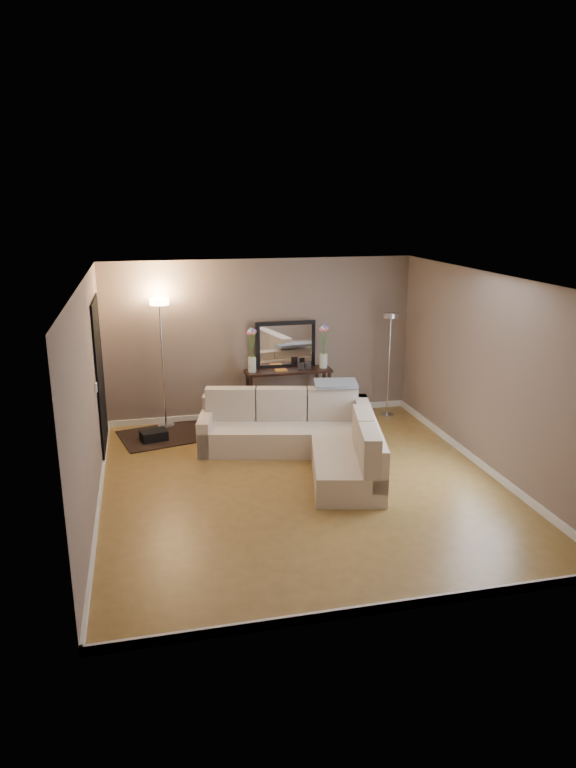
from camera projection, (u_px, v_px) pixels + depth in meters
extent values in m
cube|color=olive|center=(302.00, 484.00, 8.17)|extent=(5.00, 5.50, 0.01)
cube|color=white|center=(303.00, 278.00, 7.45)|extent=(5.00, 5.50, 0.01)
cube|color=#79675D|center=(261.00, 340.00, 10.40)|extent=(5.00, 0.02, 2.60)
cube|color=#79675D|center=(385.00, 478.00, 5.23)|extent=(5.00, 0.02, 2.60)
cube|color=#79675D|center=(88.00, 400.00, 7.27)|extent=(0.02, 5.50, 2.60)
cube|color=#79675D|center=(489.00, 374.00, 8.35)|extent=(0.02, 5.50, 2.60)
cube|color=white|center=(262.00, 413.00, 10.72)|extent=(5.00, 0.03, 0.10)
cube|color=white|center=(378.00, 608.00, 5.59)|extent=(5.00, 0.03, 0.10)
cube|color=white|center=(100.00, 500.00, 7.62)|extent=(0.03, 5.50, 0.10)
cube|color=white|center=(480.00, 463.00, 8.69)|extent=(0.03, 5.50, 0.10)
cube|color=black|center=(100.00, 378.00, 8.93)|extent=(0.02, 1.20, 2.20)
cube|color=white|center=(96.00, 387.00, 8.10)|extent=(0.02, 0.08, 0.12)
cube|color=beige|center=(285.00, 437.00, 9.27)|extent=(2.55, 1.36, 0.37)
cube|color=beige|center=(285.00, 412.00, 9.51)|extent=(2.40, 0.72, 0.52)
cube|color=beige|center=(206.00, 432.00, 9.25)|extent=(0.35, 0.86, 0.52)
cube|color=beige|center=(347.00, 469.00, 8.15)|extent=(1.15, 1.64, 0.37)
cube|color=beige|center=(369.00, 438.00, 8.48)|extent=(0.70, 2.31, 0.52)
cube|color=#C3B39F|center=(231.00, 404.00, 9.37)|extent=(0.75, 0.36, 0.48)
cube|color=#C3B39F|center=(282.00, 404.00, 9.37)|extent=(0.75, 0.36, 0.48)
cube|color=#C3B39F|center=(333.00, 404.00, 9.37)|extent=(0.75, 0.36, 0.48)
cube|color=#C3B39F|center=(363.00, 430.00, 8.30)|extent=(0.35, 0.70, 0.48)
cube|color=#C3B39F|center=(369.00, 450.00, 7.63)|extent=(0.35, 0.70, 0.48)
cube|color=gray|center=(336.00, 383.00, 9.30)|extent=(0.67, 0.46, 0.08)
cube|color=black|center=(289.00, 371.00, 10.30)|extent=(1.39, 0.38, 0.04)
cube|color=black|center=(251.00, 402.00, 10.14)|extent=(0.05, 0.05, 0.81)
cube|color=black|center=(248.00, 396.00, 10.42)|extent=(0.05, 0.05, 0.81)
cube|color=black|center=(329.00, 396.00, 10.42)|extent=(0.05, 0.05, 0.81)
cube|color=black|center=(324.00, 391.00, 10.70)|extent=(0.05, 0.05, 0.81)
cube|color=black|center=(289.00, 409.00, 10.48)|extent=(1.31, 0.35, 0.03)
cube|color=#BF3333|center=(254.00, 405.00, 10.32)|extent=(0.03, 0.17, 0.20)
cube|color=#3359A5|center=(257.00, 404.00, 10.33)|extent=(0.04, 0.17, 0.22)
cube|color=gold|center=(260.00, 403.00, 10.34)|extent=(0.05, 0.17, 0.25)
cube|color=#3F7F4C|center=(263.00, 404.00, 10.36)|extent=(0.05, 0.17, 0.20)
cube|color=#994C99|center=(266.00, 403.00, 10.36)|extent=(0.03, 0.17, 0.22)
cube|color=orange|center=(269.00, 402.00, 10.37)|extent=(0.04, 0.17, 0.25)
cube|color=#262626|center=(272.00, 403.00, 10.39)|extent=(0.05, 0.17, 0.20)
cube|color=#4C99B2|center=(275.00, 402.00, 10.40)|extent=(0.05, 0.17, 0.22)
cube|color=#B2A58C|center=(278.00, 402.00, 10.40)|extent=(0.03, 0.17, 0.25)
cube|color=brown|center=(281.00, 403.00, 10.42)|extent=(0.04, 0.17, 0.20)
cube|color=navy|center=(284.00, 402.00, 10.43)|extent=(0.05, 0.17, 0.22)
cube|color=gold|center=(287.00, 401.00, 10.44)|extent=(0.05, 0.17, 0.25)
cube|color=black|center=(286.00, 345.00, 10.37)|extent=(0.98, 0.05, 0.77)
cube|color=white|center=(286.00, 345.00, 10.35)|extent=(0.86, 0.01, 0.64)
cube|color=orange|center=(281.00, 371.00, 10.25)|extent=(0.19, 0.13, 0.04)
cube|color=black|center=(301.00, 367.00, 10.28)|extent=(0.11, 0.02, 0.14)
cube|color=black|center=(308.00, 367.00, 10.31)|extent=(0.09, 0.02, 0.12)
cylinder|color=silver|center=(252.00, 365.00, 10.15)|extent=(0.13, 0.13, 0.26)
cylinder|color=#38722D|center=(251.00, 347.00, 10.06)|extent=(0.10, 0.01, 0.44)
sphere|color=#E5598C|center=(249.00, 333.00, 9.99)|extent=(0.08, 0.08, 0.07)
cylinder|color=#38722D|center=(251.00, 346.00, 10.06)|extent=(0.06, 0.01, 0.47)
sphere|color=white|center=(250.00, 332.00, 9.99)|extent=(0.08, 0.08, 0.07)
cylinder|color=#38722D|center=(252.00, 346.00, 10.06)|extent=(0.01, 0.01, 0.49)
sphere|color=#598CE5|center=(251.00, 330.00, 9.99)|extent=(0.08, 0.08, 0.07)
cylinder|color=#38722D|center=(252.00, 347.00, 10.06)|extent=(0.06, 0.01, 0.45)
sphere|color=#E58C4C|center=(253.00, 333.00, 10.01)|extent=(0.08, 0.08, 0.07)
cylinder|color=#38722D|center=(253.00, 346.00, 10.06)|extent=(0.11, 0.01, 0.46)
sphere|color=#D866B2|center=(254.00, 331.00, 10.00)|extent=(0.08, 0.08, 0.07)
cylinder|color=silver|center=(323.00, 361.00, 10.40)|extent=(0.13, 0.13, 0.26)
cylinder|color=#38722D|center=(323.00, 343.00, 10.32)|extent=(0.10, 0.01, 0.44)
sphere|color=#E5598C|center=(321.00, 330.00, 10.25)|extent=(0.08, 0.08, 0.07)
cylinder|color=#38722D|center=(323.00, 343.00, 10.32)|extent=(0.06, 0.01, 0.47)
sphere|color=white|center=(323.00, 328.00, 10.25)|extent=(0.08, 0.08, 0.07)
cylinder|color=#38722D|center=(324.00, 342.00, 10.31)|extent=(0.01, 0.01, 0.49)
sphere|color=#598CE5|center=(324.00, 327.00, 10.25)|extent=(0.08, 0.08, 0.07)
cylinder|color=#38722D|center=(324.00, 343.00, 10.32)|extent=(0.06, 0.01, 0.45)
sphere|color=#E58C4C|center=(325.00, 330.00, 10.26)|extent=(0.08, 0.08, 0.07)
cylinder|color=#38722D|center=(325.00, 343.00, 10.32)|extent=(0.11, 0.01, 0.46)
sphere|color=#D866B2|center=(326.00, 328.00, 10.26)|extent=(0.08, 0.08, 0.07)
cylinder|color=silver|center=(166.00, 426.00, 10.21)|extent=(0.32, 0.32, 0.03)
cylinder|color=silver|center=(163.00, 367.00, 9.94)|extent=(0.03, 0.03, 1.95)
cylinder|color=#FFBF72|center=(159.00, 302.00, 9.66)|extent=(0.35, 0.35, 0.09)
cylinder|color=silver|center=(387.00, 414.00, 10.76)|extent=(0.27, 0.27, 0.03)
cylinder|color=silver|center=(389.00, 367.00, 10.54)|extent=(0.03, 0.03, 1.65)
cylinder|color=silver|center=(391.00, 315.00, 10.30)|extent=(0.29, 0.29, 0.08)
cube|color=black|center=(166.00, 435.00, 9.83)|extent=(1.53, 1.28, 0.02)
cube|color=black|center=(154.00, 438.00, 9.62)|extent=(0.43, 0.35, 0.24)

